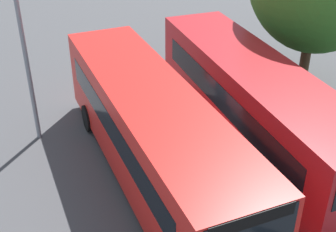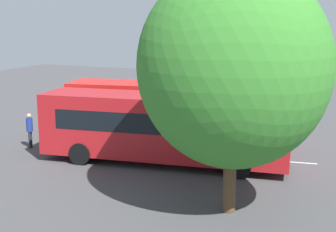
% 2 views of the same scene
% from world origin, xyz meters
% --- Properties ---
extents(ground_plane, '(67.92, 67.92, 0.00)m').
position_xyz_m(ground_plane, '(0.00, 0.00, 0.00)').
color(ground_plane, '#424244').
extents(bus_far_left, '(11.46, 4.58, 3.12)m').
position_xyz_m(bus_far_left, '(0.80, -2.05, 1.73)').
color(bus_far_left, red).
rests_on(bus_far_left, ground).
extents(bus_center_left, '(11.44, 4.02, 3.12)m').
position_xyz_m(bus_center_left, '(-0.30, 1.71, 1.73)').
color(bus_center_left, '#AD191E').
rests_on(bus_center_left, ground).
extents(street_lamp, '(1.19, 2.58, 8.52)m').
position_xyz_m(street_lamp, '(-2.27, -5.50, 4.90)').
color(street_lamp, gray).
rests_on(street_lamp, ground).
extents(lane_stripe_outer_left, '(13.60, 2.08, 0.01)m').
position_xyz_m(lane_stripe_outer_left, '(0.00, 0.00, 0.00)').
color(lane_stripe_outer_left, silver).
rests_on(lane_stripe_outer_left, ground).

